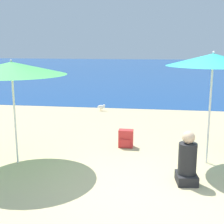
% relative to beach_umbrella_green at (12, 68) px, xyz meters
% --- Properties ---
extents(ground_plane, '(60.00, 60.00, 0.00)m').
position_rel_beach_umbrella_green_xyz_m(ground_plane, '(2.67, -0.69, -1.81)').
color(ground_plane, '#D1BA89').
extents(sea_water, '(60.00, 40.00, 0.01)m').
position_rel_beach_umbrella_green_xyz_m(sea_water, '(2.67, 25.51, -1.80)').
color(sea_water, '#19478C').
rests_on(sea_water, ground).
extents(beach_umbrella_green, '(2.00, 2.00, 1.97)m').
position_rel_beach_umbrella_green_xyz_m(beach_umbrella_green, '(0.00, 0.00, 0.00)').
color(beach_umbrella_green, white).
rests_on(beach_umbrella_green, ground).
extents(beach_umbrella_teal, '(1.70, 1.70, 2.12)m').
position_rel_beach_umbrella_green_xyz_m(beach_umbrella_teal, '(3.60, 0.54, 0.15)').
color(beach_umbrella_teal, white).
rests_on(beach_umbrella_teal, ground).
extents(person_seated_near, '(0.37, 0.42, 0.88)m').
position_rel_beach_umbrella_green_xyz_m(person_seated_near, '(3.15, -0.45, -1.44)').
color(person_seated_near, '#262628').
rests_on(person_seated_near, ground).
extents(backpack_red, '(0.32, 0.23, 0.39)m').
position_rel_beach_umbrella_green_xyz_m(backpack_red, '(1.97, 1.25, -1.62)').
color(backpack_red, red).
rests_on(backpack_red, ground).
extents(seagull, '(0.27, 0.11, 0.23)m').
position_rel_beach_umbrella_green_xyz_m(seagull, '(0.72, 5.03, -1.67)').
color(seagull, gold).
rests_on(seagull, ground).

